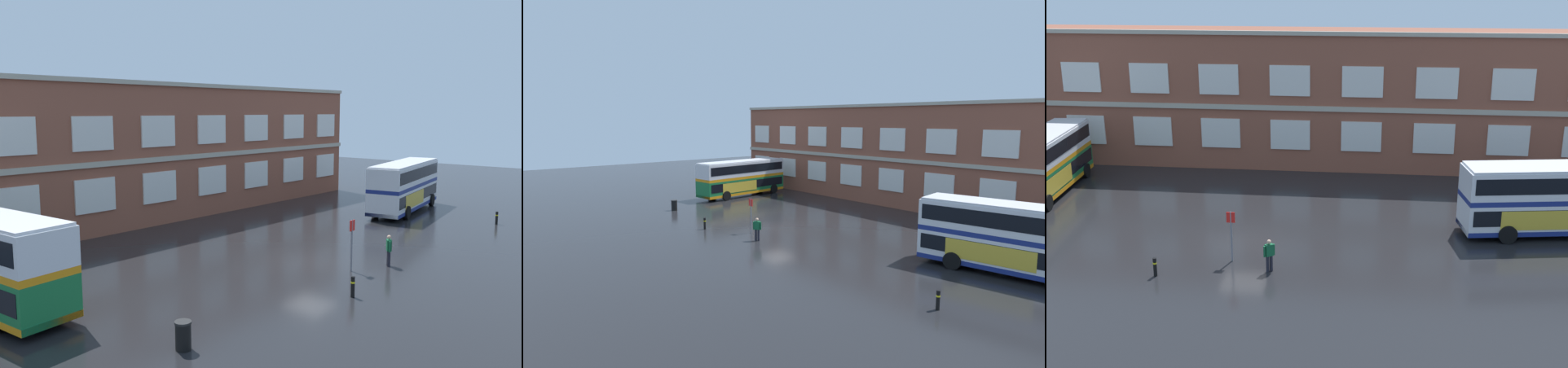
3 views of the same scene
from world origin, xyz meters
TOP-DOWN VIEW (x-y plane):
  - ground_plane at (0.00, 2.00)m, footprint 120.00×120.00m
  - brick_terminal_building at (0.78, 17.98)m, footprint 47.21×8.19m
  - double_decker_middle at (17.60, 3.20)m, footprint 11.27×4.31m
  - waiting_passenger at (2.12, -3.61)m, footprint 0.57×0.47m
  - bus_stand_flag at (-0.01, -2.61)m, footprint 0.44×0.10m
  - station_litter_bin at (-11.89, -3.18)m, footprint 0.60×0.60m
  - safety_bollard_west at (-3.38, -4.77)m, footprint 0.19×0.19m
  - safety_bollard_east at (17.13, -4.39)m, footprint 0.19×0.19m

SIDE VIEW (x-z plane):
  - ground_plane at x=0.00m, z-range 0.00..0.00m
  - safety_bollard_west at x=-3.38m, z-range 0.02..0.97m
  - safety_bollard_east at x=17.13m, z-range 0.02..0.97m
  - station_litter_bin at x=-11.89m, z-range 0.01..1.04m
  - waiting_passenger at x=2.12m, z-range 0.08..1.78m
  - bus_stand_flag at x=-0.01m, z-range 0.29..2.99m
  - double_decker_middle at x=17.60m, z-range 0.11..4.18m
  - brick_terminal_building at x=0.78m, z-range -0.15..10.19m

